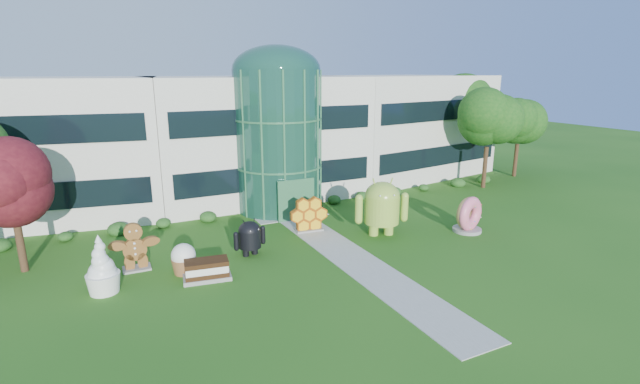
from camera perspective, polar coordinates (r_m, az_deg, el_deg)
name	(u,v)px	position (r m, az deg, el deg)	size (l,w,h in m)	color
ground	(367,269)	(23.87, 5.86, -9.43)	(140.00, 140.00, 0.00)	#215114
building	(251,135)	(38.53, -8.47, 6.97)	(46.00, 15.00, 9.30)	beige
atrium	(278,142)	(32.90, -5.18, 6.20)	(6.00, 6.00, 9.80)	#194738
walkway	(348,255)	(25.43, 3.44, -7.77)	(2.40, 20.00, 0.04)	#9E9E93
tree_red	(15,214)	(26.93, -33.40, -2.26)	(4.00, 4.00, 6.00)	#3F0C14
trees_backdrop	(273,149)	(33.93, -5.78, 5.25)	(52.00, 8.00, 8.40)	#114412
android_green	(382,204)	(28.15, 7.63, -1.47)	(3.44, 2.29, 3.90)	#90B53A
android_black	(250,235)	(25.37, -8.65, -5.31)	(1.97, 1.32, 2.24)	black
donut	(468,214)	(30.13, 17.78, -2.58)	(2.20, 1.05, 2.28)	#F15B86
gingerbread	(135,246)	(25.05, -21.86, -6.22)	(2.69, 1.03, 2.48)	brown
ice_cream_sandwich	(207,270)	(23.11, -13.76, -9.28)	(2.24, 1.12, 1.00)	black
honeycomb	(309,216)	(28.80, -1.40, -2.96)	(2.53, 0.90, 1.98)	yellow
froyo	(101,264)	(23.07, -25.31, -8.07)	(1.58, 1.58, 2.72)	white
cupcake	(184,258)	(23.99, -16.43, -7.86)	(1.29, 1.29, 1.55)	white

